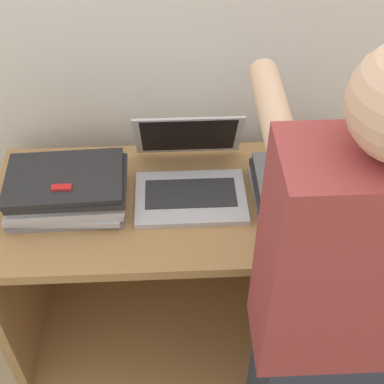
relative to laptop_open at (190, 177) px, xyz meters
name	(u,v)px	position (x,y,z in m)	size (l,w,h in m)	color
wall_back	(185,12)	(0.00, 0.33, 0.41)	(8.00, 0.05, 2.40)	silver
cart	(190,255)	(0.00, 0.01, -0.42)	(1.29, 0.57, 0.75)	#A87A47
laptop_open	(190,177)	(0.00, 0.00, 0.00)	(0.36, 0.35, 0.24)	#B7B7BC
laptop_stack_left	(68,190)	(-0.39, -0.06, 0.01)	(0.38, 0.26, 0.13)	gray
laptop_stack_right	(310,186)	(0.38, -0.06, 0.00)	(0.38, 0.26, 0.09)	gray
person	(331,329)	(0.33, -0.58, 0.00)	(0.40, 0.52, 1.58)	#2D3342
inventory_tag	(62,187)	(-0.39, -0.12, 0.08)	(0.06, 0.02, 0.01)	red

